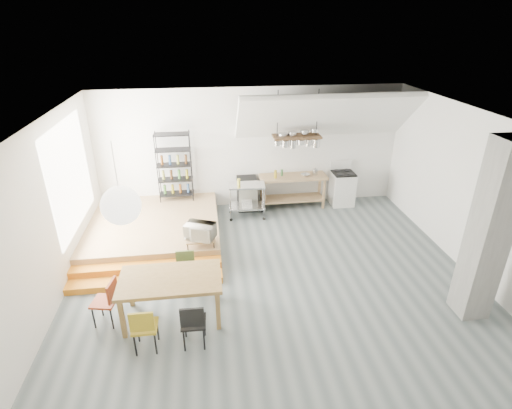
{
  "coord_description": "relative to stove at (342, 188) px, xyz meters",
  "views": [
    {
      "loc": [
        -1.2,
        -6.61,
        4.79
      ],
      "look_at": [
        -0.22,
        0.8,
        1.25
      ],
      "focal_mm": 28.0,
      "sensor_mm": 36.0,
      "label": 1
    }
  ],
  "objects": [
    {
      "name": "floor",
      "position": [
        -2.5,
        -3.16,
        -0.48
      ],
      "size": [
        8.0,
        8.0,
        0.0
      ],
      "primitive_type": "plane",
      "color": "#545E61",
      "rests_on": "ground"
    },
    {
      "name": "wall_back",
      "position": [
        -2.5,
        0.34,
        1.12
      ],
      "size": [
        8.0,
        0.04,
        3.2
      ],
      "primitive_type": "cube",
      "color": "silver",
      "rests_on": "ground"
    },
    {
      "name": "wall_left",
      "position": [
        -6.5,
        -3.16,
        1.12
      ],
      "size": [
        0.04,
        7.0,
        3.2
      ],
      "primitive_type": "cube",
      "color": "silver",
      "rests_on": "ground"
    },
    {
      "name": "wall_right",
      "position": [
        1.5,
        -3.16,
        1.12
      ],
      "size": [
        0.04,
        7.0,
        3.2
      ],
      "primitive_type": "cube",
      "color": "silver",
      "rests_on": "ground"
    },
    {
      "name": "ceiling",
      "position": [
        -2.5,
        -3.16,
        2.72
      ],
      "size": [
        8.0,
        7.0,
        0.02
      ],
      "primitive_type": "cube",
      "color": "white",
      "rests_on": "wall_back"
    },
    {
      "name": "slope_ceiling",
      "position": [
        -0.7,
        -0.26,
        2.07
      ],
      "size": [
        4.4,
        1.44,
        1.32
      ],
      "primitive_type": "cube",
      "rotation": [
        -0.73,
        0.0,
        0.0
      ],
      "color": "white",
      "rests_on": "wall_back"
    },
    {
      "name": "window_pane",
      "position": [
        -6.48,
        -1.66,
        1.32
      ],
      "size": [
        0.02,
        2.5,
        2.2
      ],
      "primitive_type": "cube",
      "color": "white",
      "rests_on": "wall_left"
    },
    {
      "name": "platform",
      "position": [
        -5.0,
        -1.16,
        -0.28
      ],
      "size": [
        3.0,
        3.0,
        0.4
      ],
      "primitive_type": "cube",
      "color": "#9E7A4F",
      "rests_on": "ground"
    },
    {
      "name": "step_lower",
      "position": [
        -5.0,
        -3.11,
        -0.41
      ],
      "size": [
        3.0,
        0.35,
        0.13
      ],
      "primitive_type": "cube",
      "color": "orange",
      "rests_on": "ground"
    },
    {
      "name": "step_upper",
      "position": [
        -5.0,
        -2.76,
        -0.35
      ],
      "size": [
        3.0,
        0.35,
        0.27
      ],
      "primitive_type": "cube",
      "color": "orange",
      "rests_on": "ground"
    },
    {
      "name": "concrete_column",
      "position": [
        0.8,
        -4.66,
        1.12
      ],
      "size": [
        0.5,
        0.5,
        3.2
      ],
      "primitive_type": "cube",
      "color": "slate",
      "rests_on": "ground"
    },
    {
      "name": "kitchen_counter",
      "position": [
        -1.4,
        -0.01,
        0.15
      ],
      "size": [
        1.8,
        0.6,
        0.91
      ],
      "color": "#9E7A4F",
      "rests_on": "ground"
    },
    {
      "name": "stove",
      "position": [
        0.0,
        0.0,
        0.0
      ],
      "size": [
        0.6,
        0.6,
        1.18
      ],
      "color": "white",
      "rests_on": "ground"
    },
    {
      "name": "pot_rack",
      "position": [
        -1.37,
        -0.23,
        1.5
      ],
      "size": [
        1.2,
        0.5,
        1.43
      ],
      "color": "#452F1B",
      "rests_on": "ceiling"
    },
    {
      "name": "wire_shelving",
      "position": [
        -4.5,
        0.04,
        0.85
      ],
      "size": [
        0.88,
        0.38,
        1.8
      ],
      "color": "black",
      "rests_on": "platform"
    },
    {
      "name": "microwave_shelf",
      "position": [
        -3.9,
        -2.41,
        0.07
      ],
      "size": [
        0.6,
        0.4,
        0.16
      ],
      "color": "#9E7A4F",
      "rests_on": "platform"
    },
    {
      "name": "paper_lantern",
      "position": [
        -5.01,
        -4.11,
        1.72
      ],
      "size": [
        0.6,
        0.6,
        0.6
      ],
      "primitive_type": "sphere",
      "color": "white",
      "rests_on": "ceiling"
    },
    {
      "name": "dining_table",
      "position": [
        -4.41,
        -4.11,
        0.24
      ],
      "size": [
        1.71,
        0.96,
        0.81
      ],
      "rotation": [
        0.0,
        0.0,
        -0.0
      ],
      "color": "brown",
      "rests_on": "ground"
    },
    {
      "name": "chair_mustard",
      "position": [
        -4.78,
        -4.87,
        0.02
      ],
      "size": [
        0.39,
        0.39,
        0.84
      ],
      "rotation": [
        0.0,
        0.0,
        3.13
      ],
      "color": "#9E871B",
      "rests_on": "ground"
    },
    {
      "name": "chair_black",
      "position": [
        -4.04,
        -4.87,
        0.02
      ],
      "size": [
        0.4,
        0.4,
        0.84
      ],
      "rotation": [
        0.0,
        0.0,
        3.11
      ],
      "color": "black",
      "rests_on": "ground"
    },
    {
      "name": "chair_olive",
      "position": [
        -4.19,
        -3.35,
        -0.01
      ],
      "size": [
        0.37,
        0.37,
        0.79
      ],
      "rotation": [
        0.0,
        0.0,
        -0.01
      ],
      "color": "#566731",
      "rests_on": "ground"
    },
    {
      "name": "chair_red",
      "position": [
        -5.46,
        -4.12,
        0.03
      ],
      "size": [
        0.46,
        0.46,
        0.85
      ],
      "rotation": [
        0.0,
        0.0,
        -1.77
      ],
      "color": "#9D3516",
      "rests_on": "ground"
    },
    {
      "name": "rolling_cart",
      "position": [
        -2.7,
        -0.46,
        0.11
      ],
      "size": [
        0.96,
        0.58,
        0.91
      ],
      "rotation": [
        0.0,
        0.0,
        -0.06
      ],
      "color": "silver",
      "rests_on": "ground"
    },
    {
      "name": "mini_fridge",
      "position": [
        -2.64,
        0.04,
        -0.04
      ],
      "size": [
        0.52,
        0.52,
        0.89
      ],
      "primitive_type": "cube",
      "color": "black",
      "rests_on": "ground"
    },
    {
      "name": "microwave",
      "position": [
        -3.9,
        -2.41,
        0.25
      ],
      "size": [
        0.71,
        0.61,
        0.33
      ],
      "primitive_type": "imported",
      "rotation": [
        0.0,
        0.0,
        -0.41
      ],
      "color": "beige",
      "rests_on": "microwave_shelf"
    },
    {
      "name": "bowl",
      "position": [
        -1.08,
        -0.06,
        0.46
      ],
      "size": [
        0.29,
        0.29,
        0.06
      ],
      "primitive_type": "imported",
      "rotation": [
        0.0,
        0.0,
        0.34
      ],
      "color": "silver",
      "rests_on": "kitchen_counter"
    }
  ]
}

